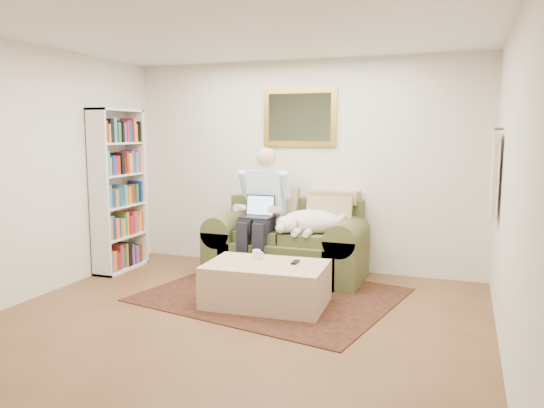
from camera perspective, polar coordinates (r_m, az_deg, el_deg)
The scene contains 12 objects.
room_shell at distance 4.67m, azimuth -4.40°, elevation 2.54°, with size 4.51×5.00×2.61m.
rug at distance 5.72m, azimuth -0.03°, elevation -9.71°, with size 2.49×1.99×0.01m, color black.
sofa at distance 6.36m, azimuth 1.64°, elevation -5.02°, with size 1.83×0.93×1.10m.
seated_man at distance 6.21m, azimuth -1.23°, elevation -1.07°, with size 0.60×0.86×1.54m, color #8CCDD8, non-canonical shape.
laptop at distance 6.14m, azimuth -1.47°, elevation -0.82°, with size 0.35×0.28×0.26m.
sleeping_dog at distance 6.10m, azimuth 4.30°, elevation -1.91°, with size 0.75×0.47×0.28m, color white, non-canonical shape.
ottoman at distance 5.34m, azimuth -0.62°, elevation -8.65°, with size 1.18×0.75×0.43m, color #CAAF87.
coffee_mug at distance 5.43m, azimuth -1.67°, elevation -5.47°, with size 0.08×0.08×0.10m, color white.
tv_remote at distance 5.30m, azimuth 2.54°, elevation -6.27°, with size 0.05×0.15×0.02m, color black.
bookshelf at distance 6.83m, azimuth -16.19°, elevation 1.40°, with size 0.28×0.80×2.00m, color white, non-canonical shape.
wall_mirror at distance 6.65m, azimuth 2.98°, elevation 9.30°, with size 0.94×0.04×0.72m.
hanging_shirt at distance 5.50m, azimuth 22.79°, elevation 3.28°, with size 0.06×0.52×0.90m, color beige, non-canonical shape.
Camera 1 is at (1.92, -3.88, 1.73)m, focal length 35.00 mm.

